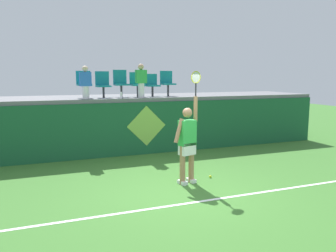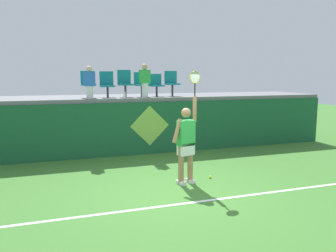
# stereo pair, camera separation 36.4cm
# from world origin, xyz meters

# --- Properties ---
(ground_plane) EXTENTS (40.00, 40.00, 0.00)m
(ground_plane) POSITION_xyz_m (0.00, 0.00, 0.00)
(ground_plane) COLOR #3D752D
(court_back_wall) EXTENTS (13.77, 0.20, 1.66)m
(court_back_wall) POSITION_xyz_m (0.00, 3.77, 0.83)
(court_back_wall) COLOR #195633
(court_back_wall) RESTS_ON ground_plane
(spectator_platform) EXTENTS (13.77, 2.57, 0.12)m
(spectator_platform) POSITION_xyz_m (0.00, 5.01, 1.72)
(spectator_platform) COLOR slate
(spectator_platform) RESTS_ON court_back_wall
(court_baseline_stripe) EXTENTS (12.40, 0.08, 0.01)m
(court_baseline_stripe) POSITION_xyz_m (0.00, -0.61, 0.00)
(court_baseline_stripe) COLOR white
(court_baseline_stripe) RESTS_ON ground_plane
(tennis_player) EXTENTS (0.74, 0.35, 2.58)m
(tennis_player) POSITION_xyz_m (0.34, 0.54, 0.99)
(tennis_player) COLOR white
(tennis_player) RESTS_ON ground_plane
(tennis_ball) EXTENTS (0.07, 0.07, 0.07)m
(tennis_ball) POSITION_xyz_m (1.04, 0.71, 0.03)
(tennis_ball) COLOR #D1E533
(tennis_ball) RESTS_ON ground_plane
(water_bottle) EXTENTS (0.07, 0.07, 0.20)m
(water_bottle) POSITION_xyz_m (-0.39, 3.89, 1.88)
(water_bottle) COLOR white
(water_bottle) RESTS_ON spectator_platform
(stadium_chair_0) EXTENTS (0.44, 0.42, 0.84)m
(stadium_chair_0) POSITION_xyz_m (-1.43, 4.49, 2.26)
(stadium_chair_0) COLOR #38383D
(stadium_chair_0) RESTS_ON spectator_platform
(stadium_chair_1) EXTENTS (0.44, 0.42, 0.83)m
(stadium_chair_1) POSITION_xyz_m (-0.83, 4.50, 2.23)
(stadium_chair_1) COLOR #38383D
(stadium_chair_1) RESTS_ON spectator_platform
(stadium_chair_2) EXTENTS (0.44, 0.42, 0.88)m
(stadium_chair_2) POSITION_xyz_m (-0.25, 4.50, 2.27)
(stadium_chair_2) COLOR #38383D
(stadium_chair_2) RESTS_ON spectator_platform
(stadium_chair_3) EXTENTS (0.44, 0.42, 0.81)m
(stadium_chair_3) POSITION_xyz_m (0.29, 4.49, 2.23)
(stadium_chair_3) COLOR #38383D
(stadium_chair_3) RESTS_ON spectator_platform
(stadium_chair_4) EXTENTS (0.44, 0.42, 0.76)m
(stadium_chair_4) POSITION_xyz_m (0.81, 4.49, 2.20)
(stadium_chair_4) COLOR #38383D
(stadium_chair_4) RESTS_ON spectator_platform
(stadium_chair_5) EXTENTS (0.44, 0.42, 0.86)m
(stadium_chair_5) POSITION_xyz_m (1.37, 4.49, 2.26)
(stadium_chair_5) COLOR #38383D
(stadium_chair_5) RESTS_ON spectator_platform
(spectator_0) EXTENTS (0.34, 0.20, 0.99)m
(spectator_0) POSITION_xyz_m (-1.43, 4.10, 2.29)
(spectator_0) COLOR white
(spectator_0) RESTS_ON spectator_platform
(spectator_1) EXTENTS (0.34, 0.20, 1.07)m
(spectator_1) POSITION_xyz_m (0.29, 4.02, 2.33)
(spectator_1) COLOR white
(spectator_1) RESTS_ON spectator_platform
(wall_signage_mount) EXTENTS (1.27, 0.01, 1.55)m
(wall_signage_mount) POSITION_xyz_m (0.35, 3.66, 0.00)
(wall_signage_mount) COLOR #195633
(wall_signage_mount) RESTS_ON ground_plane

